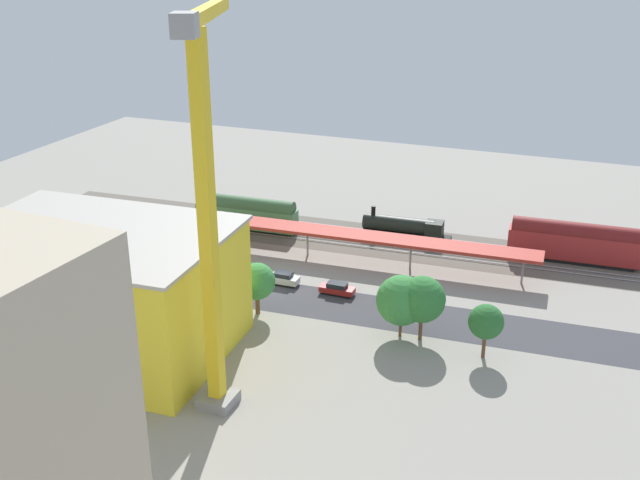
{
  "coord_description": "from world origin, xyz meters",
  "views": [
    {
      "loc": [
        -39.63,
        86.03,
        45.64
      ],
      "look_at": [
        -5.88,
        -0.95,
        7.62
      ],
      "focal_mm": 42.33,
      "sensor_mm": 36.0,
      "label": 1
    }
  ],
  "objects_px": {
    "street_tree_4": "(143,260)",
    "locomotive": "(407,229)",
    "platform_canopy_near": "(358,236)",
    "parked_car_6": "(90,249)",
    "freight_coach_far": "(246,213)",
    "parked_car_0": "(398,301)",
    "parked_car_5": "(133,256)",
    "traffic_light": "(103,254)",
    "box_truck_0": "(109,273)",
    "construction_building": "(100,292)",
    "street_tree_0": "(422,299)",
    "box_truck_1": "(201,286)",
    "tower_crane": "(208,196)",
    "street_tree_1": "(486,322)",
    "parked_car_3": "(235,272)",
    "street_tree_2": "(401,300)",
    "parked_car_2": "(284,279)",
    "street_tree_3": "(257,281)",
    "parked_car_1": "(337,289)",
    "parked_car_4": "(180,262)"
  },
  "relations": [
    {
      "from": "locomotive",
      "to": "parked_car_6",
      "type": "distance_m",
      "value": 49.7
    },
    {
      "from": "parked_car_1",
      "to": "street_tree_1",
      "type": "bearing_deg",
      "value": 156.52
    },
    {
      "from": "street_tree_1",
      "to": "parked_car_0",
      "type": "bearing_deg",
      "value": -34.86
    },
    {
      "from": "freight_coach_far",
      "to": "parked_car_0",
      "type": "xyz_separation_m",
      "value": [
        -30.93,
        17.72,
        -2.25
      ]
    },
    {
      "from": "street_tree_4",
      "to": "tower_crane",
      "type": "bearing_deg",
      "value": 138.79
    },
    {
      "from": "tower_crane",
      "to": "street_tree_1",
      "type": "bearing_deg",
      "value": -142.78
    },
    {
      "from": "freight_coach_far",
      "to": "street_tree_4",
      "type": "xyz_separation_m",
      "value": [
        2.3,
        26.38,
        1.94
      ]
    },
    {
      "from": "freight_coach_far",
      "to": "parked_car_2",
      "type": "bearing_deg",
      "value": 129.7
    },
    {
      "from": "parked_car_5",
      "to": "parked_car_3",
      "type": "bearing_deg",
      "value": -179.39
    },
    {
      "from": "locomotive",
      "to": "box_truck_1",
      "type": "bearing_deg",
      "value": 56.25
    },
    {
      "from": "locomotive",
      "to": "street_tree_0",
      "type": "height_order",
      "value": "street_tree_0"
    },
    {
      "from": "freight_coach_far",
      "to": "construction_building",
      "type": "relative_size",
      "value": 0.59
    },
    {
      "from": "tower_crane",
      "to": "street_tree_3",
      "type": "relative_size",
      "value": 5.71
    },
    {
      "from": "parked_car_0",
      "to": "parked_car_4",
      "type": "distance_m",
      "value": 33.49
    },
    {
      "from": "street_tree_1",
      "to": "traffic_light",
      "type": "distance_m",
      "value": 53.15
    },
    {
      "from": "parked_car_0",
      "to": "parked_car_3",
      "type": "height_order",
      "value": "parked_car_0"
    },
    {
      "from": "parked_car_3",
      "to": "box_truck_1",
      "type": "xyz_separation_m",
      "value": [
        1.33,
        7.3,
        0.87
      ]
    },
    {
      "from": "parked_car_5",
      "to": "traffic_light",
      "type": "relative_size",
      "value": 0.75
    },
    {
      "from": "locomotive",
      "to": "street_tree_2",
      "type": "bearing_deg",
      "value": 103.63
    },
    {
      "from": "tower_crane",
      "to": "box_truck_0",
      "type": "bearing_deg",
      "value": -34.81
    },
    {
      "from": "locomotive",
      "to": "street_tree_4",
      "type": "bearing_deg",
      "value": 48.86
    },
    {
      "from": "freight_coach_far",
      "to": "tower_crane",
      "type": "relative_size",
      "value": 0.43
    },
    {
      "from": "parked_car_1",
      "to": "traffic_light",
      "type": "distance_m",
      "value": 32.96
    },
    {
      "from": "parked_car_0",
      "to": "traffic_light",
      "type": "height_order",
      "value": "traffic_light"
    },
    {
      "from": "platform_canopy_near",
      "to": "parked_car_5",
      "type": "bearing_deg",
      "value": 20.37
    },
    {
      "from": "freight_coach_far",
      "to": "parked_car_3",
      "type": "distance_m",
      "value": 18.81
    },
    {
      "from": "platform_canopy_near",
      "to": "street_tree_1",
      "type": "distance_m",
      "value": 30.44
    },
    {
      "from": "platform_canopy_near",
      "to": "street_tree_2",
      "type": "distance_m",
      "value": 22.86
    },
    {
      "from": "locomotive",
      "to": "parked_car_3",
      "type": "relative_size",
      "value": 3.22
    },
    {
      "from": "parked_car_4",
      "to": "street_tree_0",
      "type": "bearing_deg",
      "value": 168.05
    },
    {
      "from": "parked_car_2",
      "to": "street_tree_1",
      "type": "height_order",
      "value": "street_tree_1"
    },
    {
      "from": "box_truck_0",
      "to": "parked_car_1",
      "type": "bearing_deg",
      "value": -164.4
    },
    {
      "from": "street_tree_4",
      "to": "locomotive",
      "type": "bearing_deg",
      "value": -131.14
    },
    {
      "from": "street_tree_0",
      "to": "traffic_light",
      "type": "bearing_deg",
      "value": 0.45
    },
    {
      "from": "parked_car_4",
      "to": "freight_coach_far",
      "type": "bearing_deg",
      "value": -98.53
    },
    {
      "from": "box_truck_1",
      "to": "street_tree_4",
      "type": "bearing_deg",
      "value": 12.2
    },
    {
      "from": "box_truck_0",
      "to": "parked_car_6",
      "type": "bearing_deg",
      "value": -40.97
    },
    {
      "from": "parked_car_1",
      "to": "street_tree_1",
      "type": "distance_m",
      "value": 23.68
    },
    {
      "from": "locomotive",
      "to": "parked_car_0",
      "type": "bearing_deg",
      "value": 102.36
    },
    {
      "from": "street_tree_1",
      "to": "street_tree_4",
      "type": "bearing_deg",
      "value": -0.24
    },
    {
      "from": "platform_canopy_near",
      "to": "box_truck_0",
      "type": "bearing_deg",
      "value": 33.76
    },
    {
      "from": "freight_coach_far",
      "to": "parked_car_0",
      "type": "bearing_deg",
      "value": 150.19
    },
    {
      "from": "platform_canopy_near",
      "to": "street_tree_0",
      "type": "xyz_separation_m",
      "value": [
        -14.43,
        19.3,
        1.12
      ]
    },
    {
      "from": "parked_car_3",
      "to": "platform_canopy_near",
      "type": "bearing_deg",
      "value": -141.63
    },
    {
      "from": "parked_car_6",
      "to": "street_tree_2",
      "type": "xyz_separation_m",
      "value": [
        -51.34,
        7.62,
        4.07
      ]
    },
    {
      "from": "tower_crane",
      "to": "street_tree_1",
      "type": "distance_m",
      "value": 35.66
    },
    {
      "from": "platform_canopy_near",
      "to": "parked_car_6",
      "type": "height_order",
      "value": "platform_canopy_near"
    },
    {
      "from": "parked_car_0",
      "to": "freight_coach_far",
      "type": "bearing_deg",
      "value": -29.81
    },
    {
      "from": "box_truck_0",
      "to": "locomotive",
      "type": "bearing_deg",
      "value": -137.38
    },
    {
      "from": "traffic_light",
      "to": "street_tree_4",
      "type": "bearing_deg",
      "value": 173.04
    }
  ]
}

